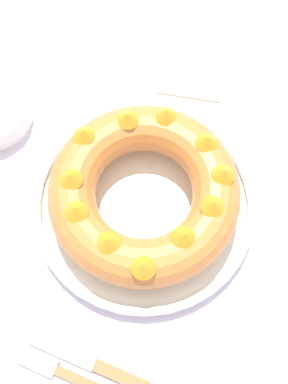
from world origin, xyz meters
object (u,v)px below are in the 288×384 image
object	(u,v)px
serving_dish	(144,203)
fork	(74,378)
napkin	(194,60)
bundt_cake	(144,192)
cake_knife	(97,365)

from	to	relation	value
serving_dish	fork	bearing A→B (deg)	-178.64
fork	napkin	world-z (taller)	fork
bundt_cake	fork	distance (m)	0.26
serving_dish	napkin	world-z (taller)	serving_dish
bundt_cake	napkin	xyz separation A→B (m)	(0.28, 0.02, -0.06)
bundt_cake	cake_knife	size ratio (longest dim) A/B	1.57
serving_dish	fork	distance (m)	0.26
fork	serving_dish	bearing A→B (deg)	-0.62
bundt_cake	cake_knife	distance (m)	0.24
serving_dish	bundt_cake	bearing A→B (deg)	-55.49
bundt_cake	cake_knife	bearing A→B (deg)	-173.40
serving_dish	cake_knife	size ratio (longest dim) A/B	1.92
napkin	cake_knife	bearing A→B (deg)	-174.70
serving_dish	cake_knife	world-z (taller)	serving_dish
serving_dish	fork	world-z (taller)	serving_dish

